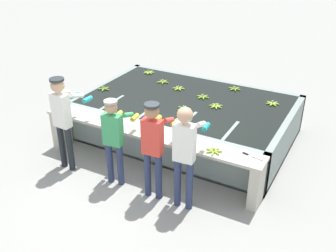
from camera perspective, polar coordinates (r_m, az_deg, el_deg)
ground_plane at (r=7.13m, az=-3.90°, el=-7.39°), size 80.00×80.00×0.00m
wash_tank at (r=8.29m, az=2.68°, el=1.22°), size 4.24×2.75×0.82m
work_ledge at (r=6.98m, az=-3.07°, el=-2.52°), size 4.24×0.45×0.82m
worker_0 at (r=7.09m, az=-15.02°, el=1.62°), size 0.44×0.74×1.76m
worker_1 at (r=6.57m, az=-7.84°, el=-1.21°), size 0.46×0.73×1.57m
worker_2 at (r=6.13m, az=-2.13°, el=-2.28°), size 0.44×0.73×1.69m
worker_3 at (r=5.89m, az=2.49°, el=-3.28°), size 0.44×0.73×1.75m
banana_bunch_floating_0 at (r=8.23m, az=5.06°, el=4.26°), size 0.28×0.27×0.08m
banana_bunch_floating_1 at (r=7.83m, az=6.97°, el=2.90°), size 0.28×0.27×0.08m
banana_bunch_floating_2 at (r=7.67m, az=2.28°, el=2.55°), size 0.28×0.27×0.08m
banana_bunch_floating_3 at (r=8.63m, az=1.53°, el=5.49°), size 0.28×0.28×0.08m
banana_bunch_floating_4 at (r=8.16m, az=14.93°, el=3.20°), size 0.28×0.28×0.08m
banana_bunch_floating_5 at (r=9.00m, az=-0.75°, el=6.44°), size 0.27×0.28×0.08m
banana_bunch_floating_6 at (r=8.72m, az=-9.29°, el=5.37°), size 0.27×0.28×0.08m
banana_bunch_floating_7 at (r=8.73m, az=9.64°, el=5.36°), size 0.28×0.26×0.08m
banana_bunch_floating_8 at (r=9.60m, az=-2.80°, el=7.78°), size 0.27×0.28×0.08m
banana_bunch_ledge_0 at (r=7.23m, az=-7.52°, el=0.73°), size 0.27×0.28×0.08m
banana_bunch_ledge_1 at (r=6.88m, az=-2.01°, el=-0.52°), size 0.28×0.28×0.08m
banana_bunch_ledge_2 at (r=6.29m, az=6.68°, el=-3.61°), size 0.28×0.28×0.08m
knife_0 at (r=6.29m, az=11.75°, el=-4.15°), size 0.35×0.09×0.02m
knife_1 at (r=6.61m, az=2.31°, el=-1.88°), size 0.35×0.07×0.02m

